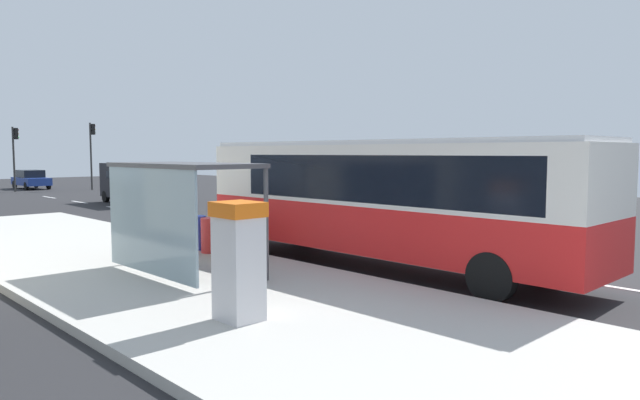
# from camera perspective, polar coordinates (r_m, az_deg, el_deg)

# --- Properties ---
(ground_plane) EXTENTS (56.00, 92.00, 0.04)m
(ground_plane) POSITION_cam_1_polar(r_m,az_deg,el_deg) (27.53, -15.74, -1.57)
(ground_plane) COLOR #262628
(sidewalk_platform) EXTENTS (6.20, 30.00, 0.18)m
(sidewalk_platform) POSITION_cam_1_polar(r_m,az_deg,el_deg) (14.06, -15.74, -7.04)
(sidewalk_platform) COLOR beige
(sidewalk_platform) RESTS_ON ground
(lane_stripe_seg_0) EXTENTS (0.16, 2.20, 0.01)m
(lane_stripe_seg_0) POSITION_cam_1_polar(r_m,az_deg,el_deg) (14.03, 28.12, -7.79)
(lane_stripe_seg_0) COLOR silver
(lane_stripe_seg_0) RESTS_ON ground
(lane_stripe_seg_1) EXTENTS (0.16, 2.20, 0.01)m
(lane_stripe_seg_1) POSITION_cam_1_polar(r_m,az_deg,el_deg) (16.24, 11.03, -5.68)
(lane_stripe_seg_1) COLOR silver
(lane_stripe_seg_1) RESTS_ON ground
(lane_stripe_seg_2) EXTENTS (0.16, 2.20, 0.01)m
(lane_stripe_seg_2) POSITION_cam_1_polar(r_m,az_deg,el_deg) (19.51, -1.08, -3.85)
(lane_stripe_seg_2) COLOR silver
(lane_stripe_seg_2) RESTS_ON ground
(lane_stripe_seg_3) EXTENTS (0.16, 2.20, 0.01)m
(lane_stripe_seg_3) POSITION_cam_1_polar(r_m,az_deg,el_deg) (23.39, -9.42, -2.48)
(lane_stripe_seg_3) COLOR silver
(lane_stripe_seg_3) RESTS_ON ground
(lane_stripe_seg_4) EXTENTS (0.16, 2.20, 0.01)m
(lane_stripe_seg_4) POSITION_cam_1_polar(r_m,az_deg,el_deg) (27.64, -15.28, -1.48)
(lane_stripe_seg_4) COLOR silver
(lane_stripe_seg_4) RESTS_ON ground
(lane_stripe_seg_5) EXTENTS (0.16, 2.20, 0.01)m
(lane_stripe_seg_5) POSITION_cam_1_polar(r_m,az_deg,el_deg) (32.11, -19.55, -0.75)
(lane_stripe_seg_5) COLOR silver
(lane_stripe_seg_5) RESTS_ON ground
(lane_stripe_seg_6) EXTENTS (0.16, 2.20, 0.01)m
(lane_stripe_seg_6) POSITION_cam_1_polar(r_m,az_deg,el_deg) (36.71, -22.76, -0.19)
(lane_stripe_seg_6) COLOR silver
(lane_stripe_seg_6) RESTS_ON ground
(lane_stripe_seg_7) EXTENTS (0.16, 2.20, 0.01)m
(lane_stripe_seg_7) POSITION_cam_1_polar(r_m,az_deg,el_deg) (41.41, -25.25, 0.24)
(lane_stripe_seg_7) COLOR silver
(lane_stripe_seg_7) RESTS_ON ground
(bus) EXTENTS (2.59, 11.02, 3.21)m
(bus) POSITION_cam_1_polar(r_m,az_deg,el_deg) (14.57, 6.09, 0.49)
(bus) COLOR red
(bus) RESTS_ON ground
(white_van) EXTENTS (2.17, 5.26, 2.30)m
(white_van) POSITION_cam_1_polar(r_m,az_deg,el_deg) (34.50, -17.91, 1.89)
(white_van) COLOR black
(white_van) RESTS_ON ground
(sedan_near) EXTENTS (1.86, 4.41, 1.52)m
(sedan_near) POSITION_cam_1_polar(r_m,az_deg,el_deg) (51.70, -26.74, 1.87)
(sedan_near) COLOR navy
(sedan_near) RESTS_ON ground
(ticket_machine) EXTENTS (0.66, 0.76, 1.94)m
(ticket_machine) POSITION_cam_1_polar(r_m,az_deg,el_deg) (9.48, -8.06, -5.91)
(ticket_machine) COLOR silver
(ticket_machine) RESTS_ON sidewalk_platform
(recycling_bin_orange) EXTENTS (0.52, 0.52, 0.95)m
(recycling_bin_orange) POSITION_cam_1_polar(r_m,az_deg,el_deg) (15.47, -9.39, -3.73)
(recycling_bin_orange) COLOR orange
(recycling_bin_orange) RESTS_ON sidewalk_platform
(recycling_bin_red) EXTENTS (0.52, 0.52, 0.95)m
(recycling_bin_red) POSITION_cam_1_polar(r_m,az_deg,el_deg) (16.05, -10.80, -3.45)
(recycling_bin_red) COLOR red
(recycling_bin_red) RESTS_ON sidewalk_platform
(recycling_bin_blue) EXTENTS (0.52, 0.52, 0.95)m
(recycling_bin_blue) POSITION_cam_1_polar(r_m,az_deg,el_deg) (16.64, -12.12, -3.18)
(recycling_bin_blue) COLOR blue
(recycling_bin_blue) RESTS_ON sidewalk_platform
(recycling_bin_yellow) EXTENTS (0.52, 0.52, 0.95)m
(recycling_bin_yellow) POSITION_cam_1_polar(r_m,az_deg,el_deg) (17.23, -13.34, -2.93)
(recycling_bin_yellow) COLOR yellow
(recycling_bin_yellow) RESTS_ON sidewalk_platform
(traffic_light_near_side) EXTENTS (0.49, 0.28, 5.23)m
(traffic_light_near_side) POSITION_cam_1_polar(r_m,az_deg,el_deg) (48.53, -21.68, 5.04)
(traffic_light_near_side) COLOR #2D2D2D
(traffic_light_near_side) RESTS_ON ground
(traffic_light_median) EXTENTS (0.49, 0.28, 4.82)m
(traffic_light_median) POSITION_cam_1_polar(r_m,az_deg,el_deg) (48.38, -28.00, 4.53)
(traffic_light_median) COLOR #2D2D2D
(traffic_light_median) RESTS_ON ground
(bus_shelter) EXTENTS (1.80, 4.00, 2.50)m
(bus_shelter) POSITION_cam_1_polar(r_m,az_deg,el_deg) (13.16, -14.52, 1.02)
(bus_shelter) COLOR #4C4C51
(bus_shelter) RESTS_ON sidewalk_platform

